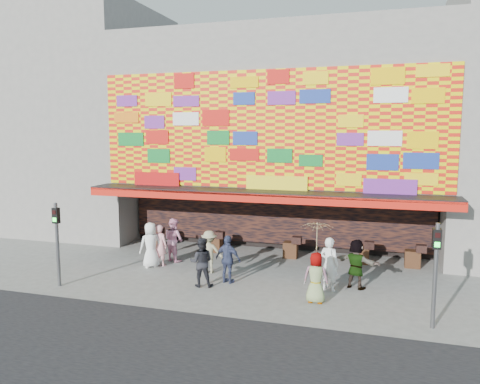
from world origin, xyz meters
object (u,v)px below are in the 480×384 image
(signal_left, at_px, (57,235))
(ped_h, at_px, (329,264))
(ped_i, at_px, (174,240))
(ped_c, at_px, (201,262))
(ped_f, at_px, (356,264))
(ped_a, at_px, (151,245))
(ped_b, at_px, (160,245))
(ped_e, at_px, (228,259))
(ped_g, at_px, (316,278))
(parasol, at_px, (317,237))
(ped_d, at_px, (209,252))
(signal_right, at_px, (436,264))

(signal_left, height_order, ped_h, signal_left)
(ped_i, bearing_deg, ped_c, 155.86)
(signal_left, xyz_separation_m, ped_f, (10.15, 2.83, -0.98))
(signal_left, distance_m, ped_h, 9.59)
(ped_a, distance_m, ped_b, 0.42)
(ped_e, distance_m, ped_g, 3.47)
(ped_g, bearing_deg, ped_c, -5.49)
(ped_c, bearing_deg, ped_a, -42.92)
(ped_c, height_order, parasol, parasol)
(signal_left, relative_size, ped_f, 1.71)
(signal_left, height_order, ped_e, signal_left)
(ped_b, distance_m, ped_d, 2.28)
(parasol, bearing_deg, ped_a, 163.73)
(ped_d, distance_m, ped_f, 5.58)
(signal_left, distance_m, ped_c, 5.18)
(signal_right, relative_size, ped_e, 1.70)
(ped_c, relative_size, ped_f, 1.01)
(signal_left, relative_size, ped_c, 1.70)
(signal_left, distance_m, parasol, 9.05)
(signal_left, height_order, ped_i, signal_left)
(ped_f, distance_m, ped_h, 1.02)
(ped_d, height_order, ped_f, ped_f)
(signal_left, relative_size, ped_h, 1.60)
(ped_g, xyz_separation_m, ped_h, (0.28, 1.30, 0.11))
(ped_f, height_order, ped_i, ped_i)
(signal_right, height_order, ped_c, signal_right)
(signal_left, bearing_deg, ped_c, 16.55)
(ped_f, bearing_deg, ped_a, 19.42)
(ped_e, relative_size, ped_h, 0.94)
(ped_b, relative_size, ped_c, 0.97)
(ped_b, relative_size, parasol, 0.90)
(ped_c, relative_size, ped_i, 0.96)
(ped_b, relative_size, ped_g, 1.03)
(ped_a, bearing_deg, ped_c, 107.50)
(ped_b, height_order, parasol, parasol)
(ped_i, relative_size, parasol, 0.97)
(ped_d, relative_size, ped_g, 1.01)
(ped_f, bearing_deg, ped_g, 78.24)
(ped_h, distance_m, parasol, 1.81)
(ped_g, xyz_separation_m, parasol, (0.00, -0.00, 1.35))
(ped_g, relative_size, ped_i, 0.90)
(ped_a, distance_m, ped_c, 3.25)
(signal_left, distance_m, ped_e, 6.11)
(signal_left, distance_m, ped_d, 5.59)
(signal_right, xyz_separation_m, ped_d, (-7.83, 3.05, -1.03))
(ped_e, bearing_deg, ped_d, -27.53)
(signal_right, xyz_separation_m, ped_c, (-7.53, 1.45, -0.98))
(ped_b, xyz_separation_m, parasol, (6.67, -2.33, 1.32))
(signal_right, relative_size, ped_g, 1.82)
(ped_c, height_order, ped_d, ped_c)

